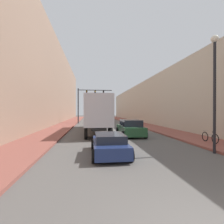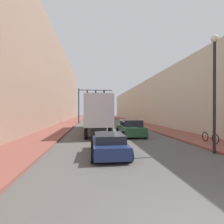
% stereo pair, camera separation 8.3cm
% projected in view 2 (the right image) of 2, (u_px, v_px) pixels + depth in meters
% --- Properties ---
extents(sidewalk_right, '(3.36, 80.00, 0.15)m').
position_uv_depth(sidewalk_right, '(138.00, 123.00, 33.74)').
color(sidewalk_right, brown).
rests_on(sidewalk_right, ground).
extents(sidewalk_left, '(3.36, 80.00, 0.15)m').
position_uv_depth(sidewalk_left, '(68.00, 124.00, 32.18)').
color(sidewalk_left, brown).
rests_on(sidewalk_left, ground).
extents(building_right, '(6.00, 80.00, 8.54)m').
position_uv_depth(building_right, '(161.00, 102.00, 34.26)').
color(building_right, '#BCB29E').
rests_on(building_right, ground).
extents(building_left, '(6.00, 80.00, 15.71)m').
position_uv_depth(building_left, '(41.00, 81.00, 31.58)').
color(building_left, '#997A66').
rests_on(building_left, ground).
extents(semi_truck, '(2.51, 13.79, 3.96)m').
position_uv_depth(semi_truck, '(97.00, 113.00, 20.90)').
color(semi_truck, silver).
rests_on(semi_truck, ground).
extents(sedan_car, '(2.02, 4.24, 1.21)m').
position_uv_depth(sedan_car, '(109.00, 144.00, 9.85)').
color(sedan_car, navy).
rests_on(sedan_car, ground).
extents(suv_car, '(2.24, 4.87, 1.62)m').
position_uv_depth(suv_car, '(130.00, 128.00, 17.34)').
color(suv_car, '#234C2D').
rests_on(suv_car, ground).
extents(traffic_signal_gantry, '(6.84, 0.35, 6.98)m').
position_uv_depth(traffic_signal_gantry, '(88.00, 99.00, 35.00)').
color(traffic_signal_gantry, black).
rests_on(traffic_signal_gantry, ground).
extents(street_lamp, '(0.44, 0.44, 6.90)m').
position_uv_depth(street_lamp, '(214.00, 78.00, 10.15)').
color(street_lamp, black).
rests_on(street_lamp, ground).
extents(parked_bicycle, '(0.44, 1.82, 0.86)m').
position_uv_depth(parked_bicycle, '(210.00, 137.00, 12.85)').
color(parked_bicycle, black).
rests_on(parked_bicycle, sidewalk_right).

